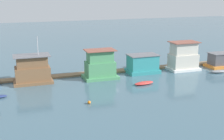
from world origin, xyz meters
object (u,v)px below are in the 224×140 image
houseboat_teal (143,64)px  mooring_post_centre (150,66)px  mooring_post_far_left (145,66)px  houseboat_brown (32,70)px  buoy_orange (89,102)px  mooring_post_near_right (213,61)px  dinghy_grey (218,72)px  houseboat_green (100,66)px  houseboat_white (183,57)px  dinghy_red (144,83)px  houseboat_orange (222,60)px

houseboat_teal → mooring_post_centre: size_ratio=3.21×
mooring_post_far_left → mooring_post_centre: (0.96, 0.00, -0.07)m
houseboat_teal → mooring_post_far_left: 1.54m
houseboat_brown → houseboat_teal: bearing=-0.3°
mooring_post_centre → buoy_orange: size_ratio=4.09×
mooring_post_centre → mooring_post_near_right: mooring_post_centre is taller
dinghy_grey → buoy_orange: dinghy_grey is taller
mooring_post_centre → houseboat_green: bearing=-169.9°
houseboat_teal → buoy_orange: houseboat_teal is taller
houseboat_teal → houseboat_white: (8.29, -0.40, 0.82)m
houseboat_brown → dinghy_grey: size_ratio=2.52×
dinghy_grey → mooring_post_far_left: (-12.18, 5.69, 0.71)m
houseboat_green → dinghy_red: 8.43m
mooring_post_far_left → buoy_orange: mooring_post_far_left is taller
dinghy_red → dinghy_grey: dinghy_grey is taller
houseboat_white → buoy_orange: size_ratio=13.21×
houseboat_orange → mooring_post_centre: size_ratio=3.38×
dinghy_grey → houseboat_brown: bearing=171.7°
houseboat_white → houseboat_green: bearing=-178.3°
houseboat_orange → houseboat_green: bearing=179.8°
dinghy_red → houseboat_brown: bearing=157.7°
houseboat_white → mooring_post_far_left: 7.55m
houseboat_teal → buoy_orange: size_ratio=13.13×
houseboat_green → mooring_post_near_right: (24.54, 1.87, -1.42)m
houseboat_teal → houseboat_green: bearing=-173.8°
houseboat_white → mooring_post_near_right: bearing=9.9°
mooring_post_far_left → mooring_post_near_right: (15.06, 0.00, -0.19)m
mooring_post_near_right → buoy_orange: size_ratio=3.53×
houseboat_brown → mooring_post_centre: bearing=2.3°
houseboat_teal → buoy_orange: (-13.54, -12.55, -1.42)m
houseboat_green → dinghy_grey: (21.65, -3.82, -1.93)m
houseboat_green → buoy_orange: 12.84m
dinghy_red → dinghy_grey: size_ratio=1.21×
houseboat_orange → mooring_post_far_left: size_ratio=3.15×
houseboat_orange → mooring_post_far_left: 15.90m
houseboat_green → mooring_post_centre: bearing=10.1°
buoy_orange → houseboat_teal: bearing=42.8°
houseboat_white → mooring_post_centre: 6.64m
mooring_post_near_right → houseboat_brown: bearing=-178.6°
houseboat_teal → mooring_post_centre: (1.98, 0.95, -0.73)m
houseboat_teal → buoy_orange: bearing=-137.2°
houseboat_green → mooring_post_far_left: size_ratio=3.03×
houseboat_white → dinghy_red: houseboat_white is taller
houseboat_white → mooring_post_far_left: size_ratio=3.01×
houseboat_white → buoy_orange: houseboat_white is taller
dinghy_red → mooring_post_centre: bearing=58.5°
houseboat_white → houseboat_brown: bearing=179.0°
houseboat_green → houseboat_orange: bearing=-0.2°
dinghy_grey → buoy_orange: (-26.73, -7.81, -0.04)m
houseboat_brown → houseboat_orange: houseboat_brown is taller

